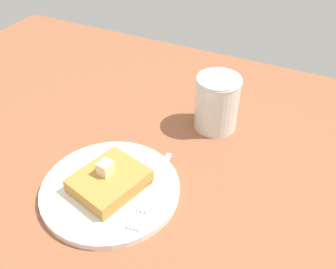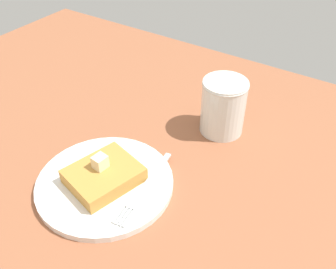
{
  "view_description": "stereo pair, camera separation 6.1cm",
  "coord_description": "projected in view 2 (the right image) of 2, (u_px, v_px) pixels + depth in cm",
  "views": [
    {
      "loc": [
        23.69,
        -20.37,
        45.19
      ],
      "look_at": [
        2.89,
        22.24,
        6.85
      ],
      "focal_mm": 40.0,
      "sensor_mm": 36.0,
      "label": 1
    },
    {
      "loc": [
        28.98,
        -17.35,
        45.19
      ],
      "look_at": [
        2.89,
        22.24,
        6.85
      ],
      "focal_mm": 40.0,
      "sensor_mm": 36.0,
      "label": 2
    }
  ],
  "objects": [
    {
      "name": "butter_pat_primary",
      "position": [
        100.0,
        162.0,
        0.56
      ],
      "size": [
        2.07,
        2.25,
        2.05
      ],
      "primitive_type": "cube",
      "rotation": [
        0.0,
        0.0,
        1.45
      ],
      "color": "beige",
      "rests_on": "toast_slice_center"
    },
    {
      "name": "syrup_jar",
      "position": [
        223.0,
        109.0,
        0.66
      ],
      "size": [
        8.04,
        8.04,
        10.16
      ],
      "color": "#592A0B",
      "rests_on": "table_surface"
    },
    {
      "name": "plate",
      "position": [
        105.0,
        183.0,
        0.58
      ],
      "size": [
        21.17,
        21.17,
        1.09
      ],
      "color": "white",
      "rests_on": "table_surface"
    },
    {
      "name": "fork",
      "position": [
        142.0,
        191.0,
        0.56
      ],
      "size": [
        3.53,
        16.05,
        0.36
      ],
      "color": "silver",
      "rests_on": "plate"
    },
    {
      "name": "table_surface",
      "position": [
        61.0,
        244.0,
        0.51
      ],
      "size": [
        123.21,
        123.21,
        2.35
      ],
      "primitive_type": "cube",
      "color": "#955638",
      "rests_on": "ground"
    },
    {
      "name": "toast_slice_center",
      "position": [
        104.0,
        175.0,
        0.57
      ],
      "size": [
        10.97,
        12.16,
        2.37
      ],
      "primitive_type": "cube",
      "rotation": [
        0.0,
        0.0,
        -0.26
      ],
      "color": "#BE863A",
      "rests_on": "plate"
    }
  ]
}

